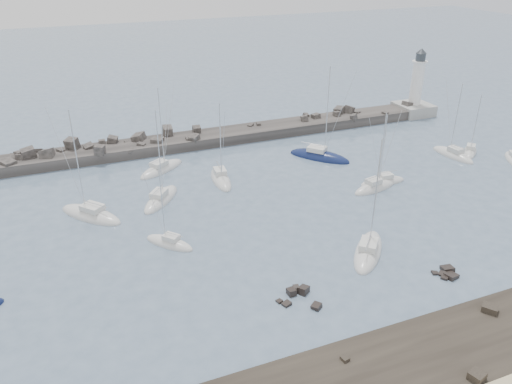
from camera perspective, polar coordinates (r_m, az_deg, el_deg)
ground at (r=60.74m, az=4.13°, el=-6.49°), size 400.00×400.00×0.00m
rock_shelf at (r=46.54m, az=16.54°, el=-20.13°), size 140.00×12.00×1.92m
rock_cluster_near at (r=53.26m, az=4.98°, el=-11.73°), size 4.14×4.54×1.30m
rock_cluster_far at (r=60.23m, az=21.01°, el=-8.81°), size 2.92×2.64×1.23m
breakwater at (r=90.94m, az=-10.95°, el=4.98°), size 115.00×7.02×5.08m
lighthouse at (r=112.97m, az=17.66°, el=9.97°), size 7.00×7.00×14.60m
sailboat_1 at (r=70.93m, az=-18.33°, el=-2.55°), size 8.98×9.74×15.97m
sailboat_3 at (r=72.70m, az=-10.81°, el=-0.86°), size 7.79×8.78×14.25m
sailboat_4 at (r=82.43m, az=-10.74°, el=2.55°), size 9.22×7.49×14.49m
sailboat_5 at (r=62.26m, az=-9.85°, el=-5.81°), size 6.01×6.52×10.83m
sailboat_6 at (r=77.56m, az=-4.04°, el=1.41°), size 3.38×8.72×13.66m
sailboat_7 at (r=61.19m, az=12.68°, el=-6.70°), size 8.71×9.17×15.33m
sailboat_8 at (r=86.44m, az=7.25°, el=3.99°), size 9.54×10.44×17.03m
sailboat_9 at (r=79.07m, az=14.28°, el=1.10°), size 7.60×2.70×11.92m
sailboat_10 at (r=92.99m, az=21.57°, el=3.93°), size 3.68×8.80×13.58m
sailboat_12 at (r=95.67m, az=23.26°, el=4.23°), size 6.51×6.23×11.14m
sailboat_13 at (r=76.89m, az=13.40°, el=0.46°), size 8.29×4.11×12.75m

